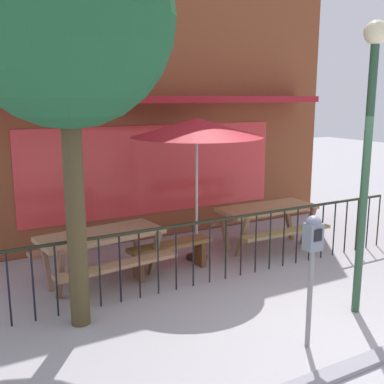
% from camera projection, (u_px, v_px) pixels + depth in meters
% --- Properties ---
extents(ground, '(40.00, 40.00, 0.00)m').
position_uv_depth(ground, '(327.00, 341.00, 5.32)').
color(ground, '#9F9CA1').
extents(pub_storefront, '(8.01, 1.24, 5.52)m').
position_uv_depth(pub_storefront, '(150.00, 96.00, 8.88)').
color(pub_storefront, '#462421').
rests_on(pub_storefront, ground).
extents(patio_fence_front, '(6.75, 0.04, 0.97)m').
position_uv_depth(patio_fence_front, '(226.00, 237.00, 6.99)').
color(patio_fence_front, black).
rests_on(patio_fence_front, ground).
extents(picnic_table_left, '(1.94, 1.56, 0.79)m').
position_uv_depth(picnic_table_left, '(101.00, 243.00, 6.86)').
color(picnic_table_left, '#9D7755').
rests_on(picnic_table_left, ground).
extents(picnic_table_right, '(1.81, 1.37, 0.79)m').
position_uv_depth(picnic_table_right, '(267.00, 215.00, 8.49)').
color(picnic_table_right, '#A2764B').
rests_on(picnic_table_right, ground).
extents(patio_umbrella, '(2.17, 2.17, 2.39)m').
position_uv_depth(patio_umbrella, '(197.00, 128.00, 7.57)').
color(patio_umbrella, black).
rests_on(patio_umbrella, ground).
extents(patio_bench, '(1.42, 0.44, 0.48)m').
position_uv_depth(patio_bench, '(170.00, 251.00, 7.32)').
color(patio_bench, brown).
rests_on(patio_bench, ground).
extents(parking_meter_near, '(0.18, 0.17, 1.51)m').
position_uv_depth(parking_meter_near, '(312.00, 247.00, 4.97)').
color(parking_meter_near, gray).
rests_on(parking_meter_near, ground).
extents(street_tree, '(2.40, 2.40, 4.77)m').
position_uv_depth(street_tree, '(65.00, 19.00, 5.02)').
color(street_tree, '#473B22').
rests_on(street_tree, ground).
extents(street_lamp, '(0.28, 0.28, 3.59)m').
position_uv_depth(street_lamp, '(369.00, 127.00, 5.58)').
color(street_lamp, '#284931').
rests_on(street_lamp, ground).
extents(curb_edge, '(11.21, 0.20, 0.11)m').
position_uv_depth(curb_edge, '(365.00, 364.00, 4.85)').
color(curb_edge, gray).
rests_on(curb_edge, ground).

